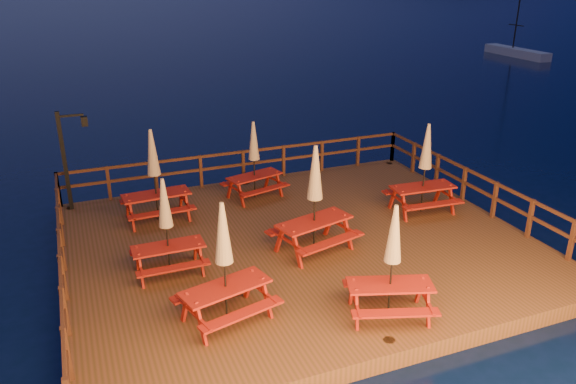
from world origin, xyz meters
The scene contains 13 objects.
ground centered at (0.00, 0.00, 0.00)m, with size 500.00×500.00×0.00m, color black.
deck centered at (0.00, 0.00, 0.20)m, with size 12.00×10.00×0.40m, color #4C3418.
deck_piles centered at (0.00, 0.00, -0.30)m, with size 11.44×9.44×1.40m.
railing centered at (0.00, 1.78, 1.16)m, with size 11.80×9.75×1.10m.
lamp_post centered at (-5.39, 4.55, 2.20)m, with size 0.85×0.18×3.00m.
sailboat centered at (31.08, 25.85, 0.34)m, with size 1.33×6.88×10.18m.
picnic_table_0 centered at (4.16, 0.45, 1.80)m, with size 1.98×1.67×2.69m.
picnic_table_1 centered at (0.16, -0.62, 1.87)m, with size 2.32×2.07×2.83m.
picnic_table_2 centered at (-0.10, 3.35, 1.68)m, with size 2.04×1.82×2.47m.
picnic_table_3 centered at (0.42, -3.85, 1.71)m, with size 2.13×1.94×2.52m.
picnic_table_4 centered at (-2.77, -2.74, 1.77)m, with size 2.17×1.93×2.64m.
picnic_table_5 centered at (-3.50, -0.39, 1.65)m, with size 1.69×1.39×2.41m.
picnic_table_6 centered at (-3.25, 2.78, 1.80)m, with size 1.97×1.66×2.70m.
Camera 1 is at (-5.24, -12.34, 7.24)m, focal length 35.00 mm.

